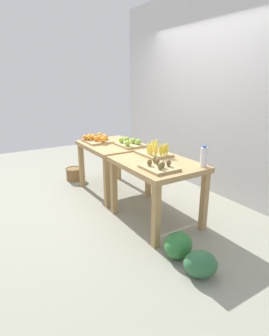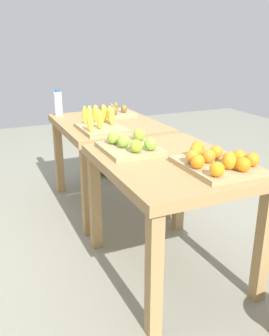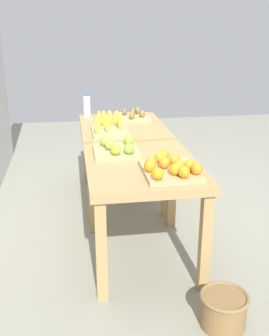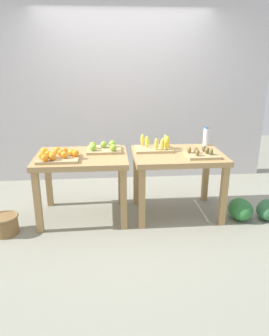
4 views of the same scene
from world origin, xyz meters
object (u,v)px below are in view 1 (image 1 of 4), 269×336
at_px(banana_crate, 155,152).
at_px(watermelon_pile, 188,253).
at_px(apple_bin, 130,143).
at_px(wicker_basket, 74,173).
at_px(water_bottle, 204,157).
at_px(kiwi_bin, 159,167).
at_px(display_table_right, 157,171).
at_px(orange_bin, 97,139).
at_px(display_table_left, 113,151).

bearing_deg(banana_crate, watermelon_pile, -19.97).
relative_size(apple_bin, banana_crate, 0.91).
bearing_deg(wicker_basket, water_bottle, 15.77).
bearing_deg(wicker_basket, watermelon_pile, 1.89).
bearing_deg(kiwi_bin, apple_bin, 164.73).
bearing_deg(display_table_right, kiwi_bin, -32.02).
bearing_deg(orange_bin, kiwi_bin, -0.09).
height_order(kiwi_bin, watermelon_pile, kiwi_bin).
height_order(orange_bin, banana_crate, banana_crate).
relative_size(orange_bin, watermelon_pile, 0.67).
relative_size(water_bottle, watermelon_pile, 0.35).
distance_m(orange_bin, apple_bin, 0.58).
height_order(display_table_right, banana_crate, banana_crate).
distance_m(display_table_left, kiwi_bin, 1.37).
height_order(display_table_left, wicker_basket, display_table_left).
bearing_deg(water_bottle, wicker_basket, -164.23).
height_order(kiwi_bin, water_bottle, water_bottle).
distance_m(display_table_left, apple_bin, 0.33).
bearing_deg(kiwi_bin, water_bottle, 68.31).
relative_size(display_table_right, kiwi_bin, 2.89).
bearing_deg(wicker_basket, display_table_left, 23.01).
bearing_deg(wicker_basket, apple_bin, 25.05).
height_order(display_table_right, kiwi_bin, kiwi_bin).
xyz_separation_m(kiwi_bin, water_bottle, (0.19, 0.47, 0.08)).
bearing_deg(display_table_right, water_bottle, 37.06).
relative_size(apple_bin, wicker_basket, 1.37).
relative_size(kiwi_bin, water_bottle, 1.53).
bearing_deg(display_table_left, wicker_basket, -156.99).
bearing_deg(apple_bin, kiwi_bin, -15.27).
relative_size(apple_bin, watermelon_pile, 0.59).
height_order(display_table_right, apple_bin, apple_bin).
bearing_deg(display_table_left, watermelon_pile, -7.40).
height_order(orange_bin, watermelon_pile, orange_bin).
relative_size(display_table_right, watermelon_pile, 1.54).
distance_m(display_table_left, wicker_basket, 1.04).
distance_m(apple_bin, wicker_basket, 1.37).
distance_m(orange_bin, watermelon_pile, 2.33).
bearing_deg(wicker_basket, orange_bin, 19.42).
distance_m(display_table_right, watermelon_pile, 1.04).
bearing_deg(banana_crate, kiwi_bin, -31.29).
relative_size(display_table_right, banana_crate, 2.36).
height_order(banana_crate, kiwi_bin, banana_crate).
xyz_separation_m(orange_bin, water_bottle, (1.78, 0.46, 0.07)).
distance_m(display_table_left, display_table_right, 1.12).
distance_m(display_table_right, water_bottle, 0.57).
height_order(apple_bin, water_bottle, water_bottle).
xyz_separation_m(watermelon_pile, wicker_basket, (-2.81, -0.09, -0.01)).
bearing_deg(kiwi_bin, banana_crate, 148.71).
bearing_deg(display_table_left, apple_bin, 31.21).
relative_size(orange_bin, banana_crate, 1.03).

